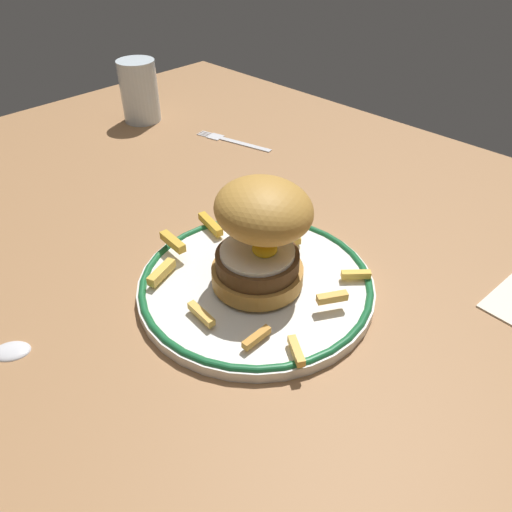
% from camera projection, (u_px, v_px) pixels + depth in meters
% --- Properties ---
extents(ground_plane, '(1.36, 0.99, 0.04)m').
position_uv_depth(ground_plane, '(263.00, 290.00, 0.57)').
color(ground_plane, '#9B6D45').
extents(dinner_plate, '(0.25, 0.25, 0.02)m').
position_uv_depth(dinner_plate, '(256.00, 284.00, 0.54)').
color(dinner_plate, white).
rests_on(dinner_plate, ground_plane).
extents(burger, '(0.14, 0.14, 0.12)m').
position_uv_depth(burger, '(261.00, 232.00, 0.50)').
color(burger, '#B97E36').
rests_on(burger, dinner_plate).
extents(fries_pile, '(0.25, 0.19, 0.02)m').
position_uv_depth(fries_pile, '(239.00, 261.00, 0.55)').
color(fries_pile, gold).
rests_on(fries_pile, dinner_plate).
extents(water_glass, '(0.07, 0.07, 0.11)m').
position_uv_depth(water_glass, '(140.00, 95.00, 0.89)').
color(water_glass, silver).
rests_on(water_glass, ground_plane).
extents(fork, '(0.14, 0.05, 0.00)m').
position_uv_depth(fork, '(232.00, 140.00, 0.85)').
color(fork, silver).
rests_on(fork, ground_plane).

